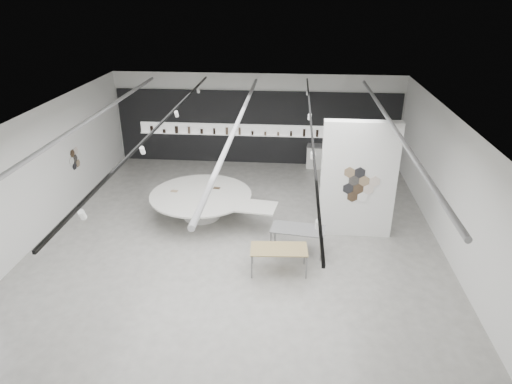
# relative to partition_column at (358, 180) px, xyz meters

# --- Properties ---
(room) EXTENTS (12.02, 14.02, 3.82)m
(room) POSITION_rel_partition_column_xyz_m (-3.59, -1.00, 0.27)
(room) COLOR #9F9D96
(room) RESTS_ON ground
(back_wall_display) EXTENTS (11.80, 0.27, 3.10)m
(back_wall_display) POSITION_rel_partition_column_xyz_m (-3.58, 5.94, -0.26)
(back_wall_display) COLOR black
(back_wall_display) RESTS_ON ground
(partition_column) EXTENTS (2.20, 0.38, 3.60)m
(partition_column) POSITION_rel_partition_column_xyz_m (0.00, 0.00, 0.00)
(partition_column) COLOR white
(partition_column) RESTS_ON ground
(display_island) EXTENTS (4.45, 3.77, 0.85)m
(display_island) POSITION_rel_partition_column_xyz_m (-4.84, 0.66, -1.25)
(display_island) COLOR white
(display_island) RESTS_ON ground
(sample_table_wood) EXTENTS (1.55, 0.85, 0.71)m
(sample_table_wood) POSITION_rel_partition_column_xyz_m (-2.23, -2.25, -1.15)
(sample_table_wood) COLOR #A28A53
(sample_table_wood) RESTS_ON ground
(sample_table_stone) EXTENTS (1.60, 0.95, 0.78)m
(sample_table_stone) POSITION_rel_partition_column_xyz_m (-1.74, -1.24, -1.09)
(sample_table_stone) COLOR slate
(sample_table_stone) RESTS_ON ground
(kitchen_counter) EXTENTS (1.75, 0.83, 1.33)m
(kitchen_counter) POSITION_rel_partition_column_xyz_m (-0.53, 5.55, -1.32)
(kitchen_counter) COLOR white
(kitchen_counter) RESTS_ON ground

